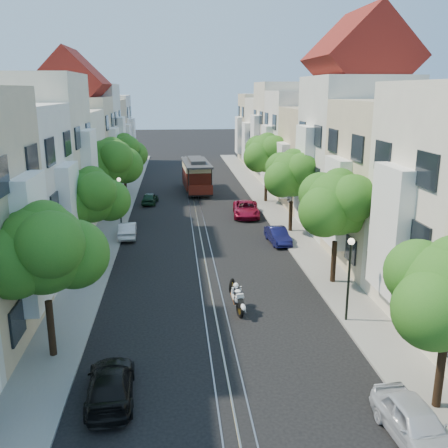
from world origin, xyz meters
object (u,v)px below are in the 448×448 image
object	(u,v)px
tree_e_b	(338,205)
tree_w_b	(92,197)
lamp_east	(350,267)
tree_w_c	(112,163)
tree_w_d	(124,152)
tree_w_a	(45,251)
parked_car_w_near	(111,384)
parked_car_e_mid	(278,236)
tree_e_d	(267,154)
tree_e_c	(293,175)
cable_car	(196,174)
parked_car_e_near	(415,424)
sportbike_rider	(237,296)
parked_car_w_far	(150,198)
parked_car_w_mid	(127,230)
parked_car_e_far	(246,209)
lamp_west	(120,195)

from	to	relation	value
tree_e_b	tree_w_b	distance (m)	15.25
tree_w_b	lamp_east	bearing A→B (deg)	-36.58
tree_w_c	tree_w_d	size ratio (longest dim) A/B	1.09
tree_w_a	parked_car_w_near	world-z (taller)	tree_w_a
parked_car_e_mid	tree_w_b	bearing A→B (deg)	-170.86
tree_e_b	tree_w_a	xyz separation A→B (m)	(-14.40, -7.00, 0.00)
tree_e_b	tree_e_d	world-z (taller)	tree_e_d
tree_e_c	cable_car	xyz separation A→B (m)	(-6.76, 17.21, -2.60)
tree_e_d	parked_car_e_near	world-z (taller)	tree_e_d
sportbike_rider	parked_car_w_far	distance (m)	26.31
cable_car	parked_car_e_near	bearing A→B (deg)	-86.28
parked_car_w_near	parked_car_w_mid	bearing A→B (deg)	-90.09
parked_car_e_far	parked_car_w_mid	distance (m)	11.50
tree_e_d	sportbike_rider	bearing A→B (deg)	-103.64
parked_car_w_mid	tree_w_a	bearing A→B (deg)	82.25
tree_w_b	tree_w_d	xyz separation A→B (m)	(0.00, 22.00, 0.20)
tree_e_d	tree_w_d	xyz separation A→B (m)	(-14.40, 5.00, -0.27)
tree_e_c	lamp_east	size ratio (longest dim) A/B	1.57
lamp_west	parked_car_e_mid	size ratio (longest dim) A/B	1.17
lamp_east	parked_car_w_mid	bearing A→B (deg)	127.19
cable_car	parked_car_w_mid	xyz separation A→B (m)	(-6.10, -17.50, -1.39)
tree_w_a	parked_car_e_near	size ratio (longest dim) A/B	1.71
lamp_west	parked_car_e_mid	distance (m)	13.06
lamp_west	parked_car_e_far	distance (m)	11.42
lamp_east	sportbike_rider	size ratio (longest dim) A/B	1.99
parked_car_e_near	parked_car_e_far	world-z (taller)	parked_car_e_far
cable_car	parked_car_e_near	distance (m)	42.11
tree_w_c	parked_car_e_near	bearing A→B (deg)	-66.69
lamp_west	parked_car_e_near	world-z (taller)	lamp_west
parked_car_e_mid	lamp_east	bearing A→B (deg)	-91.65
tree_w_b	cable_car	world-z (taller)	tree_w_b
lamp_east	sportbike_rider	bearing A→B (deg)	163.20
tree_e_d	parked_car_e_far	bearing A→B (deg)	-117.01
parked_car_e_mid	tree_w_a	bearing A→B (deg)	-134.78
tree_w_b	cable_car	bearing A→B (deg)	71.78
parked_car_w_far	tree_e_d	bearing A→B (deg)	-174.70
tree_e_c	parked_car_w_mid	world-z (taller)	tree_e_c
tree_w_c	lamp_east	size ratio (longest dim) A/B	1.71
tree_e_d	lamp_west	xyz separation A→B (m)	(-13.56, -8.98, -2.02)
cable_car	tree_w_d	bearing A→B (deg)	-174.24
tree_w_c	parked_car_w_mid	size ratio (longest dim) A/B	1.93
tree_w_a	lamp_east	xyz separation A→B (m)	(13.44, 2.02, -1.89)
lamp_east	parked_car_e_far	bearing A→B (deg)	95.08
parked_car_e_far	lamp_west	bearing A→B (deg)	-157.42
parked_car_e_far	parked_car_w_near	size ratio (longest dim) A/B	1.17
parked_car_w_far	tree_e_c	bearing A→B (deg)	142.73
cable_car	parked_car_w_far	xyz separation A→B (m)	(-4.90, -5.89, -1.42)
lamp_west	parked_car_w_mid	xyz separation A→B (m)	(0.70, -2.32, -2.24)
cable_car	lamp_west	bearing A→B (deg)	-117.36
tree_e_b	tree_w_a	world-z (taller)	same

